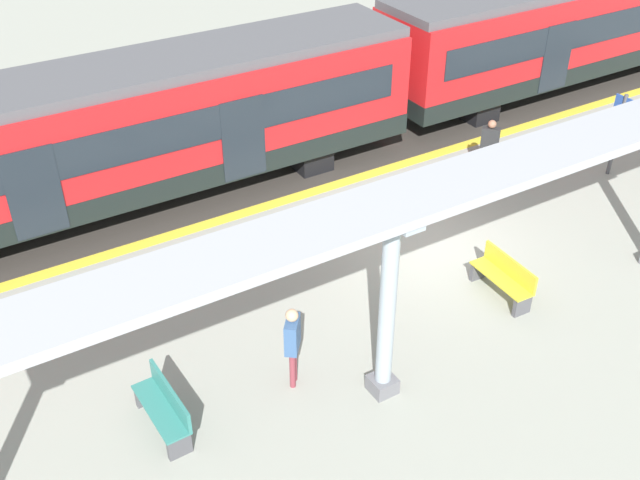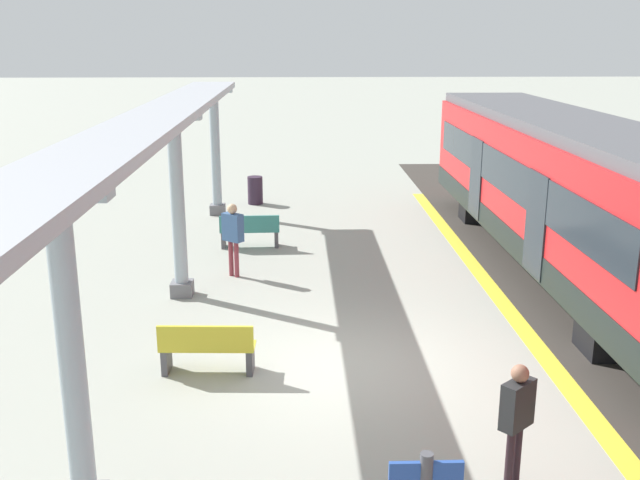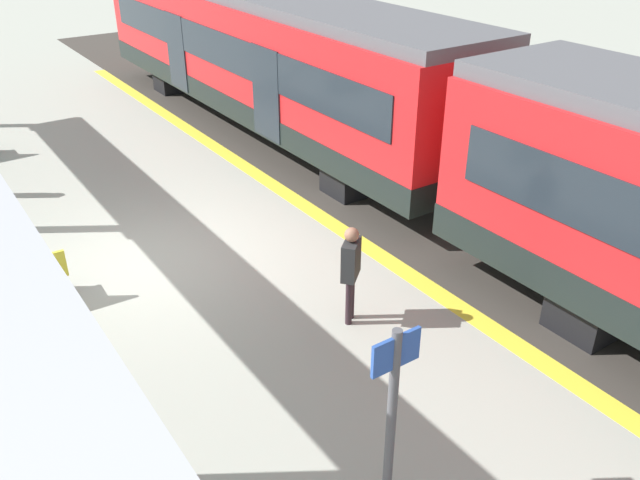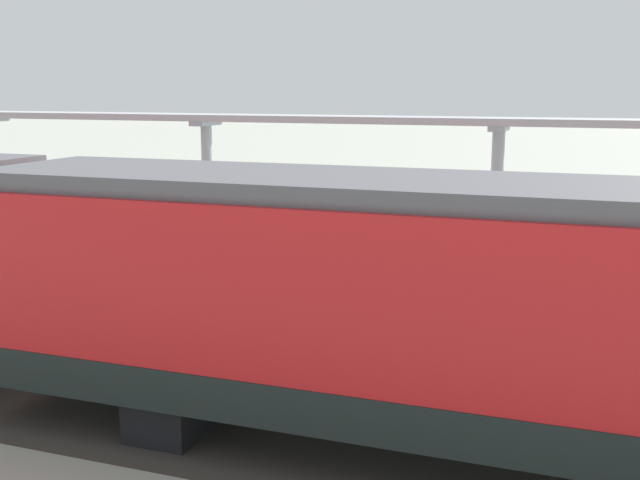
{
  "view_description": "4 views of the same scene",
  "coord_description": "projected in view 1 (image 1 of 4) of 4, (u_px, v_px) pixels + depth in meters",
  "views": [
    {
      "loc": [
        10.59,
        -9.29,
        9.57
      ],
      "look_at": [
        0.43,
        -3.11,
        1.5
      ],
      "focal_mm": 42.13,
      "sensor_mm": 36.0,
      "label": 1
    },
    {
      "loc": [
        0.74,
        10.8,
        5.17
      ],
      "look_at": [
        0.32,
        -1.98,
        1.58
      ],
      "focal_mm": 40.8,
      "sensor_mm": 36.0,
      "label": 2
    },
    {
      "loc": [
        3.1,
        9.68,
        5.78
      ],
      "look_at": [
        -1.79,
        2.52,
        1.03
      ],
      "focal_mm": 36.94,
      "sensor_mm": 36.0,
      "label": 3
    },
    {
      "loc": [
        -14.05,
        -5.46,
        4.53
      ],
      "look_at": [
        -0.08,
        -0.46,
        1.58
      ],
      "focal_mm": 42.93,
      "sensor_mm": 36.0,
      "label": 4
    }
  ],
  "objects": [
    {
      "name": "ground_plane",
      "position": [
        428.0,
        246.0,
        16.85
      ],
      "size": [
        176.0,
        176.0,
        0.0
      ],
      "primitive_type": "plane",
      "color": "#979B8F"
    },
    {
      "name": "tactile_edge_strip",
      "position": [
        346.0,
        182.0,
        19.25
      ],
      "size": [
        0.35,
        26.71,
        0.01
      ],
      "primitive_type": "cube",
      "color": "yellow",
      "rests_on": "ground"
    },
    {
      "name": "trackbed",
      "position": [
        311.0,
        154.0,
        20.51
      ],
      "size": [
        3.2,
        38.71,
        0.01
      ],
      "primitive_type": "cube",
      "color": "#38332D",
      "rests_on": "ground"
    },
    {
      "name": "train_near_carriage",
      "position": [
        125.0,
        136.0,
        17.33
      ],
      "size": [
        2.65,
        14.42,
        3.48
      ],
      "color": "red",
      "rests_on": "ground"
    },
    {
      "name": "train_far_carriage",
      "position": [
        581.0,
        26.0,
        23.78
      ],
      "size": [
        2.65,
        14.42,
        3.48
      ],
      "color": "red",
      "rests_on": "ground"
    },
    {
      "name": "canopy_pillar_second",
      "position": [
        387.0,
        307.0,
        12.09
      ],
      "size": [
        1.1,
        0.44,
        3.74
      ],
      "color": "slate",
      "rests_on": "ground"
    },
    {
      "name": "canopy_beam",
      "position": [
        558.0,
        150.0,
        12.46
      ],
      "size": [
        1.2,
        21.87,
        0.16
      ],
      "primitive_type": "cube",
      "color": "#A8AAB2",
      "rests_on": "canopy_pillar_nearest"
    },
    {
      "name": "bench_near_end",
      "position": [
        165.0,
        407.0,
        12.23
      ],
      "size": [
        1.51,
        0.49,
        0.86
      ],
      "color": "#317B73",
      "rests_on": "ground"
    },
    {
      "name": "bench_mid_platform",
      "position": [
        504.0,
        277.0,
        15.15
      ],
      "size": [
        1.52,
        0.5,
        0.86
      ],
      "color": "gold",
      "rests_on": "ground"
    },
    {
      "name": "platform_info_sign",
      "position": [
        619.0,
        127.0,
        18.87
      ],
      "size": [
        0.56,
        0.1,
        2.2
      ],
      "color": "#4C4C51",
      "rests_on": "ground"
    },
    {
      "name": "passenger_waiting_near_edge",
      "position": [
        490.0,
        141.0,
        18.99
      ],
      "size": [
        0.47,
        0.45,
        1.56
      ],
      "color": "#2B1C22",
      "rests_on": "ground"
    },
    {
      "name": "passenger_by_the_benches",
      "position": [
        292.0,
        339.0,
        12.73
      ],
      "size": [
        0.51,
        0.47,
        1.66
      ],
      "color": "brown",
      "rests_on": "ground"
    }
  ]
}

